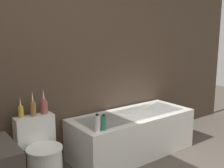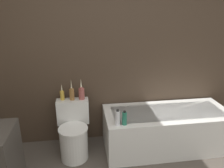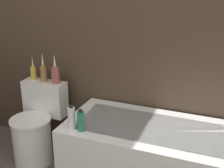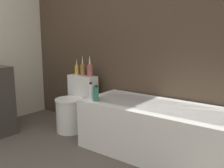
{
  "view_description": "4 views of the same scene",
  "coord_description": "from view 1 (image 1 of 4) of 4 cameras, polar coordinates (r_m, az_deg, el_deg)",
  "views": [
    {
      "loc": [
        -1.53,
        -0.82,
        1.58
      ],
      "look_at": [
        0.2,
        1.5,
        1.03
      ],
      "focal_mm": 42.0,
      "sensor_mm": 36.0,
      "label": 1
    },
    {
      "loc": [
        -0.44,
        -0.82,
        1.87
      ],
      "look_at": [
        -0.1,
        1.53,
        1.03
      ],
      "focal_mm": 35.0,
      "sensor_mm": 36.0,
      "label": 2
    },
    {
      "loc": [
        1.04,
        -0.45,
        1.73
      ],
      "look_at": [
        0.24,
        1.53,
        0.92
      ],
      "focal_mm": 50.0,
      "sensor_mm": 36.0,
      "label": 3
    },
    {
      "loc": [
        1.84,
        -0.69,
        1.28
      ],
      "look_at": [
        0.2,
        1.49,
        0.75
      ],
      "focal_mm": 42.0,
      "sensor_mm": 36.0,
      "label": 4
    }
  ],
  "objects": [
    {
      "name": "bathtub",
      "position": [
        3.57,
        4.4,
        -10.67
      ],
      "size": [
        1.68,
        0.7,
        0.55
      ],
      "color": "white",
      "rests_on": "ground"
    },
    {
      "name": "vase_bronze",
      "position": [
        3.0,
        -14.59,
        -4.52
      ],
      "size": [
        0.08,
        0.08,
        0.28
      ],
      "color": "#994C47",
      "rests_on": "toilet"
    },
    {
      "name": "wall_back_tiled",
      "position": [
        3.29,
        -8.95,
        5.74
      ],
      "size": [
        6.4,
        0.06,
        2.6
      ],
      "color": "#423326",
      "rests_on": "ground_plane"
    },
    {
      "name": "vase_gold",
      "position": [
        2.94,
        -19.23,
        -5.5
      ],
      "size": [
        0.06,
        0.06,
        0.23
      ],
      "color": "gold",
      "rests_on": "toilet"
    },
    {
      "name": "toilet",
      "position": [
        2.95,
        -14.98,
        -14.95
      ],
      "size": [
        0.42,
        0.53,
        0.71
      ],
      "color": "white",
      "rests_on": "ground"
    },
    {
      "name": "shampoo_bottle_tall",
      "position": [
        2.85,
        -3.24,
        -8.55
      ],
      "size": [
        0.06,
        0.06,
        0.2
      ],
      "color": "silver",
      "rests_on": "bathtub"
    },
    {
      "name": "shampoo_bottle_short",
      "position": [
        2.89,
        -1.83,
        -8.46
      ],
      "size": [
        0.06,
        0.06,
        0.18
      ],
      "color": "#267259",
      "rests_on": "bathtub"
    },
    {
      "name": "vase_silver",
      "position": [
        2.95,
        -16.83,
        -4.9
      ],
      "size": [
        0.06,
        0.06,
        0.28
      ],
      "color": "olive",
      "rests_on": "toilet"
    }
  ]
}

